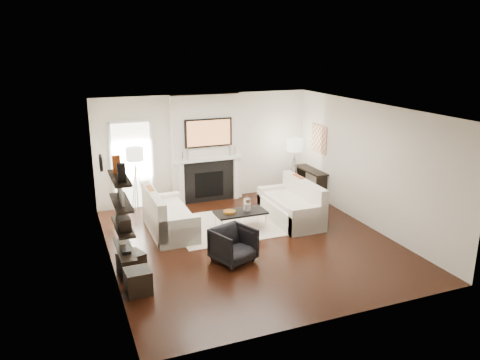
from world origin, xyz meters
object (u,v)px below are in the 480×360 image
object	(u,v)px
loveseat_left_base	(170,222)
loveseat_right_base	(290,212)
lamp_left_shade	(135,154)
lamp_right_shade	(295,145)
ottoman_near	(132,264)
armchair	(233,243)
coffee_table	(241,212)

from	to	relation	value
loveseat_left_base	loveseat_right_base	xyz separation A→B (m)	(2.69, -0.36, 0.00)
loveseat_left_base	loveseat_right_base	bearing A→B (deg)	-7.57
loveseat_right_base	lamp_left_shade	distance (m)	3.79
lamp_right_shade	ottoman_near	size ratio (longest dim) A/B	1.00
lamp_left_shade	loveseat_right_base	bearing A→B (deg)	-28.75
loveseat_left_base	ottoman_near	size ratio (longest dim) A/B	4.50
loveseat_right_base	lamp_right_shade	bearing A→B (deg)	59.72
armchair	loveseat_left_base	bearing A→B (deg)	91.83
lamp_left_shade	ottoman_near	size ratio (longest dim) A/B	1.00
lamp_left_shade	lamp_right_shade	world-z (taller)	same
loveseat_left_base	lamp_left_shade	bearing A→B (deg)	108.37
loveseat_right_base	ottoman_near	size ratio (longest dim) A/B	4.50
loveseat_right_base	armchair	xyz separation A→B (m)	(-1.92, -1.45, 0.14)
loveseat_right_base	lamp_right_shade	world-z (taller)	lamp_right_shade
lamp_right_shade	coffee_table	bearing A→B (deg)	-145.21
armchair	lamp_left_shade	size ratio (longest dim) A/B	1.76
loveseat_left_base	lamp_right_shade	bearing A→B (deg)	15.29
loveseat_right_base	armchair	bearing A→B (deg)	-143.07
loveseat_right_base	loveseat_left_base	bearing A→B (deg)	172.43
loveseat_left_base	loveseat_right_base	size ratio (longest dim) A/B	1.00
ottoman_near	loveseat_left_base	bearing A→B (deg)	56.87
coffee_table	ottoman_near	world-z (taller)	coffee_table
loveseat_right_base	lamp_right_shade	distance (m)	1.95
armchair	lamp_right_shade	distance (m)	3.99
loveseat_left_base	lamp_left_shade	xyz separation A→B (m)	(-0.45, 1.37, 1.24)
lamp_left_shade	armchair	bearing A→B (deg)	-68.99
ottoman_near	coffee_table	bearing A→B (deg)	25.38
loveseat_right_base	armchair	distance (m)	2.41
lamp_right_shade	loveseat_right_base	bearing A→B (deg)	-120.28
loveseat_left_base	coffee_table	size ratio (longest dim) A/B	1.64
loveseat_left_base	lamp_right_shade	size ratio (longest dim) A/B	4.50
loveseat_right_base	coffee_table	bearing A→B (deg)	-175.59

